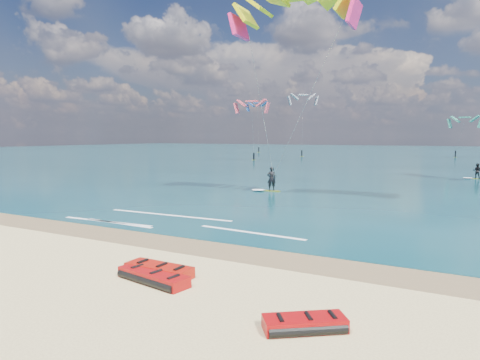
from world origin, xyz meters
name	(u,v)px	position (x,y,z in m)	size (l,w,h in m)	color
ground	(337,174)	(0.00, 40.00, 0.00)	(320.00, 320.00, 0.00)	tan
wet_sand_strip	(124,236)	(0.00, 3.00, 0.00)	(320.00, 2.40, 0.01)	brown
sea	(405,154)	(0.00, 104.00, 0.02)	(320.00, 200.00, 0.04)	#0B373F
packed_kite_left	(159,275)	(5.06, -0.73, 0.00)	(2.61, 1.18, 0.43)	#B71509
packed_kite_mid	(153,282)	(5.31, -1.33, 0.00)	(2.87, 1.12, 0.41)	#A70B0B
packed_kite_right	(304,330)	(10.74, -2.30, 0.00)	(2.19, 1.07, 0.39)	#A00609
kitesurfer_main	(282,85)	(1.53, 18.45, 8.48)	(11.20, 6.32, 16.02)	#AFC817
shoreline_foam	(162,222)	(-0.44, 6.34, 0.04)	(13.92, 3.65, 0.01)	white
distant_kites	(380,130)	(-1.88, 78.19, 5.93)	(76.87, 38.78, 13.60)	#20488E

